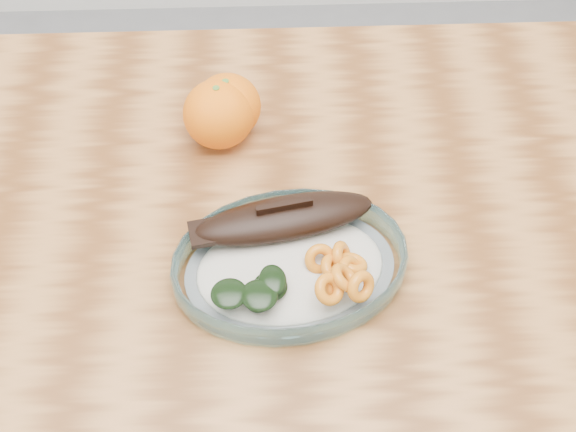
{
  "coord_description": "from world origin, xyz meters",
  "views": [
    {
      "loc": [
        0.09,
        -0.43,
        1.38
      ],
      "look_at": [
        0.11,
        0.05,
        0.77
      ],
      "focal_mm": 45.0,
      "sensor_mm": 36.0,
      "label": 1
    }
  ],
  "objects_px": {
    "plated_meal": "(290,261)",
    "orange_right": "(219,114)",
    "dining_table": "(196,313)",
    "orange_left": "(228,106)"
  },
  "relations": [
    {
      "from": "dining_table",
      "to": "orange_left",
      "type": "height_order",
      "value": "orange_left"
    },
    {
      "from": "plated_meal",
      "to": "orange_right",
      "type": "height_order",
      "value": "orange_right"
    },
    {
      "from": "dining_table",
      "to": "plated_meal",
      "type": "distance_m",
      "value": 0.16
    },
    {
      "from": "dining_table",
      "to": "plated_meal",
      "type": "bearing_deg",
      "value": -5.65
    },
    {
      "from": "orange_left",
      "to": "orange_right",
      "type": "distance_m",
      "value": 0.02
    },
    {
      "from": "dining_table",
      "to": "plated_meal",
      "type": "height_order",
      "value": "plated_meal"
    },
    {
      "from": "dining_table",
      "to": "orange_left",
      "type": "distance_m",
      "value": 0.25
    },
    {
      "from": "dining_table",
      "to": "orange_right",
      "type": "relative_size",
      "value": 14.22
    },
    {
      "from": "dining_table",
      "to": "plated_meal",
      "type": "relative_size",
      "value": 2.37
    },
    {
      "from": "orange_left",
      "to": "orange_right",
      "type": "xyz_separation_m",
      "value": [
        -0.01,
        -0.02,
        0.0
      ]
    }
  ]
}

